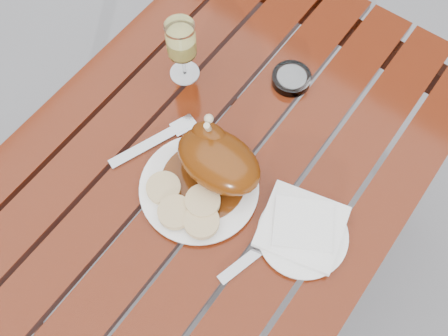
% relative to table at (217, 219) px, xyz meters
% --- Properties ---
extents(ground, '(60.00, 60.00, 0.00)m').
position_rel_table_xyz_m(ground, '(0.00, 0.00, -0.38)').
color(ground, slate).
rests_on(ground, ground).
extents(table, '(0.80, 1.20, 0.75)m').
position_rel_table_xyz_m(table, '(0.00, 0.00, 0.00)').
color(table, '#63200B').
rests_on(table, ground).
extents(dinner_plate, '(0.33, 0.33, 0.02)m').
position_rel_table_xyz_m(dinner_plate, '(0.02, -0.07, 0.38)').
color(dinner_plate, white).
rests_on(dinner_plate, table).
extents(roast_duck, '(0.20, 0.19, 0.13)m').
position_rel_table_xyz_m(roast_duck, '(0.02, -0.02, 0.44)').
color(roast_duck, '#502209').
rests_on(roast_duck, dinner_plate).
extents(bread_dumplings, '(0.18, 0.12, 0.03)m').
position_rel_table_xyz_m(bread_dumplings, '(0.02, -0.13, 0.41)').
color(bread_dumplings, '#DCBA86').
rests_on(bread_dumplings, dinner_plate).
extents(wine_glass, '(0.09, 0.09, 0.16)m').
position_rel_table_xyz_m(wine_glass, '(-0.19, 0.14, 0.46)').
color(wine_glass, '#E0D865').
rests_on(wine_glass, table).
extents(side_plate, '(0.21, 0.21, 0.01)m').
position_rel_table_xyz_m(side_plate, '(0.24, -0.03, 0.38)').
color(side_plate, white).
rests_on(side_plate, table).
extents(napkin, '(0.19, 0.18, 0.01)m').
position_rel_table_xyz_m(napkin, '(0.23, -0.02, 0.40)').
color(napkin, white).
rests_on(napkin, side_plate).
extents(ashtray, '(0.12, 0.12, 0.02)m').
position_rel_table_xyz_m(ashtray, '(0.02, 0.27, 0.39)').
color(ashtray, '#B2B7BC').
rests_on(ashtray, table).
extents(fork, '(0.09, 0.19, 0.01)m').
position_rel_table_xyz_m(fork, '(-0.14, -0.05, 0.38)').
color(fork, gray).
rests_on(fork, table).
extents(knife, '(0.08, 0.22, 0.01)m').
position_rel_table_xyz_m(knife, '(0.20, -0.09, 0.38)').
color(knife, gray).
rests_on(knife, table).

